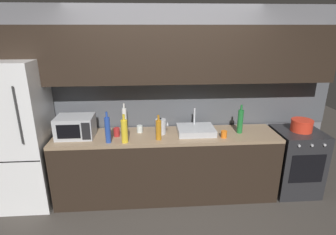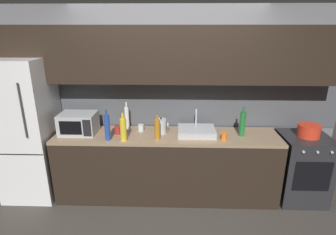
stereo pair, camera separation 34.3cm
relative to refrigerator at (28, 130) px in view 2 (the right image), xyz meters
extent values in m
cube|color=slate|center=(1.83, 0.40, 0.31)|extent=(4.64, 0.10, 2.50)
cube|color=#4C4F54|center=(1.83, 0.35, 0.26)|extent=(4.64, 0.01, 0.60)
cube|color=black|center=(1.83, 0.18, 0.96)|extent=(4.27, 0.34, 0.70)
cube|color=black|center=(1.83, 0.00, -0.51)|extent=(2.90, 0.60, 0.86)
cube|color=#8C7256|center=(1.83, 0.00, -0.06)|extent=(2.90, 0.60, 0.04)
cube|color=white|center=(0.00, 0.00, 0.00)|extent=(0.68, 0.66, 1.87)
cube|color=black|center=(0.00, -0.33, -0.19)|extent=(0.67, 0.00, 0.01)
cylinder|color=#333333|center=(0.19, -0.35, 0.37)|extent=(0.02, 0.02, 0.66)
cube|color=#232326|center=(3.62, 0.00, -0.49)|extent=(0.60, 0.60, 0.90)
cube|color=black|center=(3.62, -0.30, -0.44)|extent=(0.45, 0.01, 0.40)
cylinder|color=#B2B2B7|center=(3.45, -0.31, -0.11)|extent=(0.03, 0.02, 0.03)
cylinder|color=#B2B2B7|center=(3.62, -0.31, -0.11)|extent=(0.03, 0.02, 0.03)
cylinder|color=#B2B2B7|center=(3.78, -0.31, -0.11)|extent=(0.03, 0.02, 0.03)
cube|color=#A8AAAF|center=(0.68, 0.02, 0.10)|extent=(0.46, 0.34, 0.27)
cube|color=black|center=(0.64, -0.15, 0.10)|extent=(0.28, 0.01, 0.18)
cube|color=black|center=(0.85, -0.15, 0.10)|extent=(0.10, 0.01, 0.22)
cube|color=#ADAFB5|center=(2.21, 0.03, 0.00)|extent=(0.48, 0.38, 0.08)
cylinder|color=silver|center=(2.21, 0.16, 0.15)|extent=(0.02, 0.02, 0.22)
cylinder|color=#B7BABF|center=(1.75, 0.05, 0.06)|extent=(0.14, 0.14, 0.19)
sphere|color=black|center=(1.75, 0.05, 0.17)|extent=(0.02, 0.02, 0.02)
cone|color=#B7BABF|center=(1.84, 0.05, 0.10)|extent=(0.03, 0.03, 0.05)
cylinder|color=#234299|center=(1.11, -0.19, 0.12)|extent=(0.07, 0.07, 0.32)
cylinder|color=#234299|center=(1.11, -0.19, 0.31)|extent=(0.03, 0.03, 0.07)
cylinder|color=#B27019|center=(1.72, -0.15, 0.09)|extent=(0.07, 0.07, 0.25)
cylinder|color=#B27019|center=(1.72, -0.15, 0.25)|extent=(0.03, 0.03, 0.07)
cylinder|color=gold|center=(1.31, -0.20, 0.10)|extent=(0.08, 0.08, 0.28)
cylinder|color=gold|center=(1.31, -0.20, 0.28)|extent=(0.03, 0.03, 0.07)
cylinder|color=silver|center=(1.28, 0.22, 0.11)|extent=(0.06, 0.06, 0.30)
cylinder|color=silver|center=(1.28, 0.22, 0.30)|extent=(0.02, 0.02, 0.07)
cylinder|color=#1E6B2D|center=(2.79, 0.00, 0.12)|extent=(0.07, 0.07, 0.31)
cylinder|color=#1E6B2D|center=(2.79, 0.00, 0.31)|extent=(0.03, 0.03, 0.07)
cylinder|color=silver|center=(1.48, 0.11, 0.01)|extent=(0.08, 0.08, 0.09)
cylinder|color=orange|center=(2.54, -0.15, 0.01)|extent=(0.07, 0.07, 0.09)
cylinder|color=#A82323|center=(1.19, 0.00, 0.02)|extent=(0.08, 0.08, 0.11)
cylinder|color=red|center=(3.64, 0.00, 0.03)|extent=(0.27, 0.27, 0.14)
cylinder|color=red|center=(3.64, 0.00, 0.11)|extent=(0.28, 0.28, 0.02)
camera|label=1|loc=(1.61, -3.24, 1.30)|focal=28.95mm
camera|label=2|loc=(1.95, -3.25, 1.30)|focal=28.95mm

